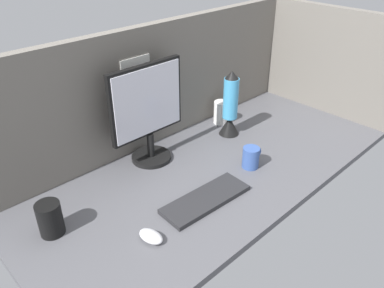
{
  "coord_description": "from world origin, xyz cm",
  "views": [
    {
      "loc": [
        -106.78,
        -95.38,
        96.03
      ],
      "look_at": [
        -6.8,
        0.0,
        14.0
      ],
      "focal_mm": 36.03,
      "sensor_mm": 36.0,
      "label": 1
    }
  ],
  "objects": [
    {
      "name": "mug_ceramic_white",
      "position": [
        32.71,
        26.71,
        6.13
      ],
      "size": [
        11.7,
        7.72,
        12.19
      ],
      "color": "white",
      "rests_on": "ground_plane"
    },
    {
      "name": "lava_lamp",
      "position": [
        26.49,
        15.6,
        14.05
      ],
      "size": [
        10.23,
        10.23,
        33.49
      ],
      "color": "black",
      "rests_on": "ground_plane"
    },
    {
      "name": "cubicle_wall_back",
      "position": [
        -0.03,
        37.49,
        28.31
      ],
      "size": [
        180.0,
        5.5,
        56.58
      ],
      "color": "slate",
      "rests_on": "ground_plane"
    },
    {
      "name": "mug_ceramic_blue",
      "position": [
        10.62,
        -11.04,
        4.82
      ],
      "size": [
        10.8,
        7.39,
        9.59
      ],
      "color": "#38569E",
      "rests_on": "ground_plane"
    },
    {
      "name": "mug_black_travel",
      "position": [
        -72.03,
        11.06,
        6.29
      ],
      "size": [
        8.58,
        8.58,
        12.58
      ],
      "color": "black",
      "rests_on": "ground_plane"
    },
    {
      "name": "monitor",
      "position": [
        -16.99,
        25.12,
        24.17
      ],
      "size": [
        36.64,
        18.0,
        44.62
      ],
      "color": "black",
      "rests_on": "ground_plane"
    },
    {
      "name": "cubicle_wall_side",
      "position": [
        87.5,
        0.0,
        28.29
      ],
      "size": [
        5.0,
        80.0,
        56.58
      ],
      "primitive_type": "cube",
      "color": "slate",
      "rests_on": "ground_plane"
    },
    {
      "name": "ground_plane",
      "position": [
        0.0,
        0.0,
        -1.5
      ],
      "size": [
        180.0,
        80.0,
        3.0
      ],
      "primitive_type": "cube",
      "color": "#515156"
    },
    {
      "name": "keyboard",
      "position": [
        -21.11,
        -14.27,
        1.0
      ],
      "size": [
        37.63,
        14.91,
        2.0
      ],
      "primitive_type": "cube",
      "rotation": [
        0.0,
        0.0,
        -0.05
      ],
      "color": "#262628",
      "rests_on": "ground_plane"
    },
    {
      "name": "mouse",
      "position": [
        -49.55,
        -15.82,
        1.7
      ],
      "size": [
        7.05,
        10.37,
        3.4
      ],
      "primitive_type": "ellipsoid",
      "rotation": [
        0.0,
        0.0,
        0.16
      ],
      "color": "silver",
      "rests_on": "ground_plane"
    }
  ]
}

